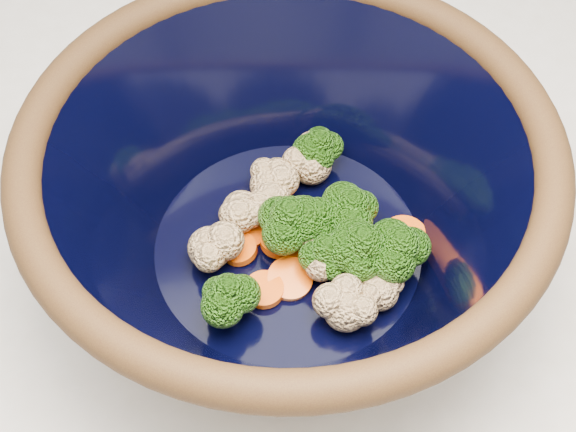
{
  "coord_description": "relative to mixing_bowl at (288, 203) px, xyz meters",
  "views": [
    {
      "loc": [
        0.03,
        -0.28,
        1.42
      ],
      "look_at": [
        0.12,
        0.04,
        0.97
      ],
      "focal_mm": 50.0,
      "sensor_mm": 36.0,
      "label": 1
    }
  ],
  "objects": [
    {
      "name": "mixing_bowl",
      "position": [
        0.0,
        0.0,
        0.0
      ],
      "size": [
        0.35,
        0.35,
        0.16
      ],
      "rotation": [
        0.0,
        0.0,
        0.05
      ],
      "color": "black",
      "rests_on": "counter"
    },
    {
      "name": "vegetable_pile",
      "position": [
        0.02,
        -0.01,
        -0.03
      ],
      "size": [
        0.17,
        0.17,
        0.05
      ],
      "color": "#608442",
      "rests_on": "mixing_bowl"
    }
  ]
}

